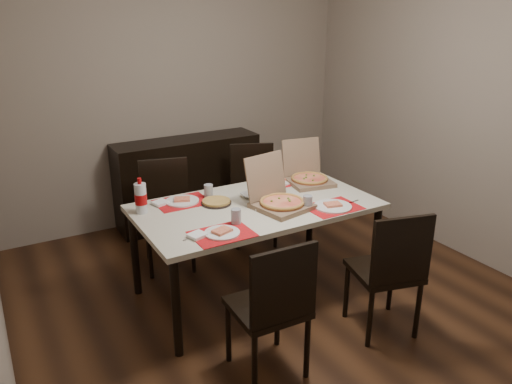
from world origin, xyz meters
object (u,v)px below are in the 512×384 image
dining_table (256,212)px  dip_bowl (250,195)px  chair_near_left (273,305)px  chair_near_right (390,268)px  chair_far_left (167,209)px  soda_bottle (141,198)px  pizza_box_center (279,200)px  sideboard (188,181)px  chair_far_right (253,189)px

dining_table → dip_bowl: size_ratio=13.22×
chair_near_left → chair_near_right: bearing=-1.2°
chair_near_left → chair_near_right: (0.91, -0.02, 0.00)m
chair_far_left → soda_bottle: (-0.38, -0.54, 0.35)m
chair_near_right → pizza_box_center: bearing=115.4°
pizza_box_center → dip_bowl: size_ratio=3.50×
chair_far_left → dip_bowl: size_ratio=6.83×
chair_near_left → dip_bowl: size_ratio=6.83×
pizza_box_center → soda_bottle: bearing=156.1°
chair_near_left → chair_far_left: 1.73m
sideboard → chair_far_right: chair_far_right is taller
dining_table → dip_bowl: bearing=78.8°
chair_near_left → chair_far_left: size_ratio=1.00×
chair_near_left → dip_bowl: (0.44, 1.07, 0.26)m
sideboard → chair_near_left: (-0.50, -2.50, 0.06)m
chair_near_right → chair_far_right: 1.83m
chair_near_right → pizza_box_center: 0.93m
sideboard → dining_table: 1.61m
dip_bowl → chair_near_left: bearing=-112.4°
chair_near_left → dining_table: bearing=65.9°
pizza_box_center → dip_bowl: bearing=107.4°
chair_near_right → chair_far_left: (-0.93, 1.75, 0.00)m
chair_near_right → sideboard: bearing=99.2°
dining_table → dip_bowl: 0.18m
chair_near_right → chair_far_left: same height
chair_near_left → chair_far_right: 2.01m
sideboard → pizza_box_center: size_ratio=3.15×
dining_table → pizza_box_center: bearing=-48.1°
dining_table → chair_near_left: (-0.41, -0.92, -0.17)m
chair_near_right → dip_bowl: chair_near_right is taller
pizza_box_center → soda_bottle: (-0.92, 0.41, 0.05)m
pizza_box_center → soda_bottle: pizza_box_center is taller
dining_table → sideboard: bearing=86.7°
chair_near_left → sideboard: bearing=78.7°
chair_far_left → dip_bowl: chair_far_left is taller
chair_far_left → pizza_box_center: 1.14m
dip_bowl → sideboard: bearing=87.6°
chair_near_left → pizza_box_center: pizza_box_center is taller
chair_near_left → dip_bowl: chair_near_left is taller
dining_table → chair_near_left: chair_near_left is taller
chair_far_left → soda_bottle: bearing=-124.8°
soda_bottle → chair_near_right: bearing=-42.8°
dip_bowl → dining_table: bearing=-101.2°
dip_bowl → soda_bottle: soda_bottle is taller
chair_near_right → chair_far_right: (-0.02, 1.83, 0.00)m
chair_far_left → dip_bowl: (0.46, -0.66, 0.26)m
sideboard → chair_far_left: bearing=-123.9°
dining_table → chair_far_right: chair_far_right is taller
sideboard → pizza_box_center: bearing=-89.0°
chair_near_left → dip_bowl: 1.19m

